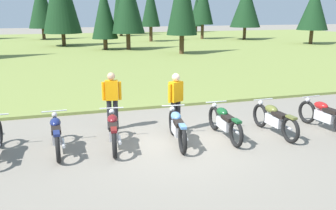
{
  "coord_description": "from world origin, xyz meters",
  "views": [
    {
      "loc": [
        -2.69,
        -8.2,
        3.33
      ],
      "look_at": [
        0.0,
        0.6,
        0.9
      ],
      "focal_mm": 38.15,
      "sensor_mm": 36.0,
      "label": 1
    }
  ],
  "objects": [
    {
      "name": "motorcycle_navy",
      "position": [
        -2.89,
        0.43,
        0.44
      ],
      "size": [
        0.62,
        2.1,
        0.88
      ],
      "color": "black",
      "rests_on": "ground"
    },
    {
      "name": "motorcycle_british_green",
      "position": [
        1.43,
        0.1,
        0.44
      ],
      "size": [
        0.62,
        2.1,
        0.88
      ],
      "color": "black",
      "rests_on": "ground"
    },
    {
      "name": "ground_plane",
      "position": [
        0.0,
        0.0,
        0.0
      ],
      "size": [
        140.0,
        140.0,
        0.0
      ],
      "primitive_type": "plane",
      "color": "gray"
    },
    {
      "name": "motorcycle_olive",
      "position": [
        2.89,
        -0.04,
        0.44
      ],
      "size": [
        0.62,
        2.1,
        0.88
      ],
      "color": "black",
      "rests_on": "ground"
    },
    {
      "name": "grass_moorland",
      "position": [
        0.0,
        25.52,
        0.05
      ],
      "size": [
        80.0,
        44.0,
        0.1
      ],
      "primitive_type": "cube",
      "color": "olive",
      "rests_on": "ground"
    },
    {
      "name": "forest_treeline",
      "position": [
        1.54,
        31.3,
        4.19
      ],
      "size": [
        45.0,
        30.0,
        8.65
      ],
      "color": "#47331E",
      "rests_on": "ground"
    },
    {
      "name": "rider_with_back_turned",
      "position": [
        0.35,
        1.01,
        0.95
      ],
      "size": [
        0.51,
        0.35,
        1.67
      ],
      "color": "black",
      "rests_on": "ground"
    },
    {
      "name": "rider_checking_bike",
      "position": [
        -1.34,
        1.69,
        0.95
      ],
      "size": [
        0.54,
        0.27,
        1.67
      ],
      "color": "black",
      "rests_on": "ground"
    },
    {
      "name": "motorcycle_red",
      "position": [
        4.48,
        -0.13,
        0.44
      ],
      "size": [
        0.62,
        2.1,
        0.88
      ],
      "color": "black",
      "rests_on": "ground"
    },
    {
      "name": "motorcycle_sky_blue",
      "position": [
        0.09,
        0.07,
        0.44
      ],
      "size": [
        0.62,
        2.09,
        0.88
      ],
      "color": "black",
      "rests_on": "ground"
    },
    {
      "name": "motorcycle_maroon",
      "position": [
        -1.53,
        0.29,
        0.44
      ],
      "size": [
        0.62,
        2.1,
        0.88
      ],
      "color": "black",
      "rests_on": "ground"
    }
  ]
}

